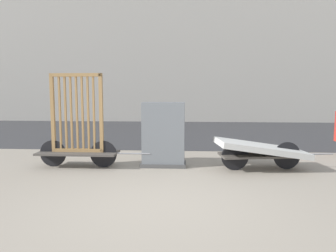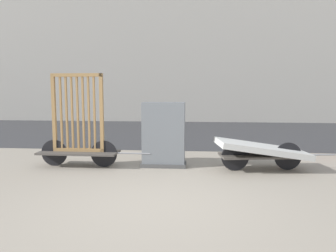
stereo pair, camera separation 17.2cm
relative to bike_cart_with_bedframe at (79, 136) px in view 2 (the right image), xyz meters
name	(u,v)px [view 2 (the right image)]	position (x,y,z in m)	size (l,w,h in m)	color
ground_plane	(154,204)	(1.90, -2.18, -0.65)	(60.00, 60.00, 0.00)	gray
road_strip	(182,132)	(1.90, 5.97, -0.65)	(56.00, 8.05, 0.01)	#38383A
building_facade	(187,34)	(1.90, 11.99, 4.04)	(48.00, 4.00, 9.39)	#B2ADA3
bike_cart_with_bedframe	(79,136)	(0.00, 0.00, 0.00)	(2.38, 0.61, 1.96)	#4C4742
bike_cart_with_mattress	(262,150)	(3.81, 0.00, -0.25)	(2.48, 1.14, 0.64)	#4C4742
utility_cabinet	(164,137)	(1.79, 0.17, -0.02)	(0.95, 0.45, 1.36)	#4C4C4C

